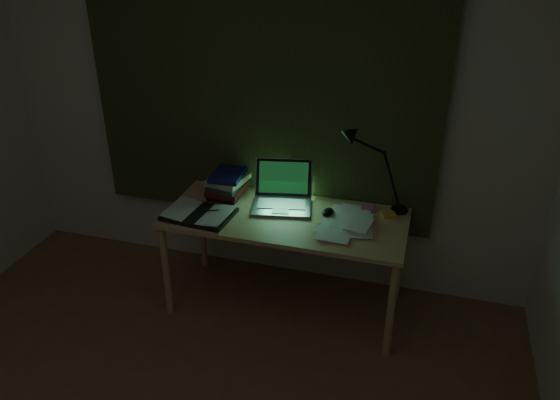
# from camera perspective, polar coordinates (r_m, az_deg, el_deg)

# --- Properties ---
(wall_back) EXTENTS (3.50, 0.00, 2.50)m
(wall_back) POSITION_cam_1_polar(r_m,az_deg,el_deg) (3.41, -1.88, 10.85)
(wall_back) COLOR silver
(wall_back) RESTS_ON ground
(curtain) EXTENTS (2.20, 0.06, 2.00)m
(curtain) POSITION_cam_1_polar(r_m,az_deg,el_deg) (3.32, -2.15, 13.97)
(curtain) COLOR #293118
(curtain) RESTS_ON wall_back
(desk) EXTENTS (1.42, 0.62, 0.65)m
(desk) POSITION_cam_1_polar(r_m,az_deg,el_deg) (3.40, 0.56, -6.51)
(desk) COLOR tan
(desk) RESTS_ON floor
(laptop) EXTENTS (0.43, 0.46, 0.26)m
(laptop) POSITION_cam_1_polar(r_m,az_deg,el_deg) (3.26, 0.15, 1.12)
(laptop) COLOR #A8A8AC
(laptop) RESTS_ON desk
(open_textbook) EXTENTS (0.42, 0.31, 0.03)m
(open_textbook) POSITION_cam_1_polar(r_m,az_deg,el_deg) (3.26, -8.47, -1.40)
(open_textbook) COLOR silver
(open_textbook) RESTS_ON desk
(book_stack) EXTENTS (0.21, 0.25, 0.16)m
(book_stack) POSITION_cam_1_polar(r_m,az_deg,el_deg) (3.46, -5.53, 1.75)
(book_stack) COLOR silver
(book_stack) RESTS_ON desk
(loose_papers) EXTENTS (0.39, 0.40, 0.02)m
(loose_papers) POSITION_cam_1_polar(r_m,az_deg,el_deg) (3.17, 7.51, -2.42)
(loose_papers) COLOR silver
(loose_papers) RESTS_ON desk
(mouse) EXTENTS (0.08, 0.11, 0.04)m
(mouse) POSITION_cam_1_polar(r_m,az_deg,el_deg) (3.25, 5.01, -1.27)
(mouse) COLOR black
(mouse) RESTS_ON desk
(sticky_yellow) EXTENTS (0.10, 0.10, 0.02)m
(sticky_yellow) POSITION_cam_1_polar(r_m,az_deg,el_deg) (3.30, 11.27, -1.47)
(sticky_yellow) COLOR gold
(sticky_yellow) RESTS_ON desk
(sticky_pink) EXTENTS (0.08, 0.08, 0.02)m
(sticky_pink) POSITION_cam_1_polar(r_m,az_deg,el_deg) (3.35, 9.10, -0.80)
(sticky_pink) COLOR #EC5BAF
(sticky_pink) RESTS_ON desk
(desk_lamp) EXTENTS (0.38, 0.30, 0.54)m
(desk_lamp) POSITION_cam_1_polar(r_m,az_deg,el_deg) (3.24, 12.82, 3.05)
(desk_lamp) COLOR black
(desk_lamp) RESTS_ON desk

